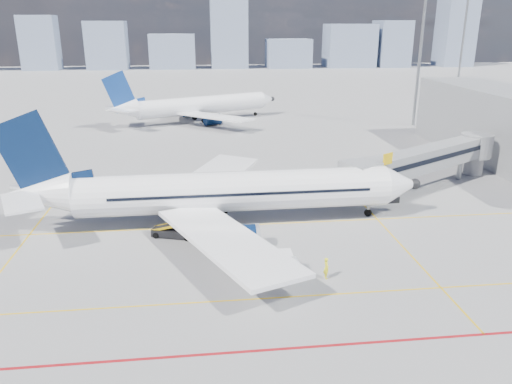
# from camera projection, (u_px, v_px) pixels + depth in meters

# --- Properties ---
(ground) EXTENTS (420.00, 420.00, 0.00)m
(ground) POSITION_uv_depth(u_px,v_px,m) (248.00, 262.00, 41.73)
(ground) COLOR gray
(ground) RESTS_ON ground
(apron_markings) EXTENTS (90.00, 35.12, 0.01)m
(apron_markings) POSITION_uv_depth(u_px,v_px,m) (246.00, 285.00, 37.99)
(apron_markings) COLOR gold
(apron_markings) RESTS_ON ground
(jet_bridge) EXTENTS (23.55, 15.78, 6.30)m
(jet_bridge) POSITION_uv_depth(u_px,v_px,m) (431.00, 159.00, 59.01)
(jet_bridge) COLOR gray
(jet_bridge) RESTS_ON ground
(floodlight_mast_ne) EXTENTS (3.20, 0.61, 25.45)m
(floodlight_mast_ne) POSITION_uv_depth(u_px,v_px,m) (420.00, 53.00, 93.26)
(floodlight_mast_ne) COLOR gray
(floodlight_mast_ne) RESTS_ON ground
(floodlight_mast_far) EXTENTS (3.20, 0.61, 25.45)m
(floodlight_mast_far) POSITION_uv_depth(u_px,v_px,m) (462.00, 45.00, 129.14)
(floodlight_mast_far) COLOR gray
(floodlight_mast_far) RESTS_ON ground
(distant_skyline) EXTENTS (242.84, 15.82, 31.72)m
(distant_skyline) POSITION_uv_depth(u_px,v_px,m) (250.00, 43.00, 219.14)
(distant_skyline) COLOR gray
(distant_skyline) RESTS_ON ground
(main_aircraft) EXTENTS (41.04, 35.77, 11.96)m
(main_aircraft) POSITION_uv_depth(u_px,v_px,m) (217.00, 193.00, 48.72)
(main_aircraft) COLOR white
(main_aircraft) RESTS_ON ground
(second_aircraft) EXTENTS (34.82, 29.37, 10.86)m
(second_aircraft) POSITION_uv_depth(u_px,v_px,m) (196.00, 106.00, 99.85)
(second_aircraft) COLOR white
(second_aircraft) RESTS_ON ground
(baggage_tug) EXTENTS (2.45, 1.58, 1.64)m
(baggage_tug) POSITION_uv_depth(u_px,v_px,m) (282.00, 264.00, 39.65)
(baggage_tug) COLOR white
(baggage_tug) RESTS_ON ground
(cargo_dolly) EXTENTS (3.62, 1.65, 1.97)m
(cargo_dolly) POSITION_uv_depth(u_px,v_px,m) (271.00, 263.00, 39.06)
(cargo_dolly) COLOR black
(cargo_dolly) RESTS_ON ground
(belt_loader) EXTENTS (5.79, 2.95, 2.34)m
(belt_loader) POSITION_uv_depth(u_px,v_px,m) (175.00, 231.00, 46.38)
(belt_loader) COLOR black
(belt_loader) RESTS_ON ground
(ramp_worker) EXTENTS (0.46, 0.66, 1.74)m
(ramp_worker) POSITION_uv_depth(u_px,v_px,m) (326.00, 268.00, 38.77)
(ramp_worker) COLOR yellow
(ramp_worker) RESTS_ON ground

